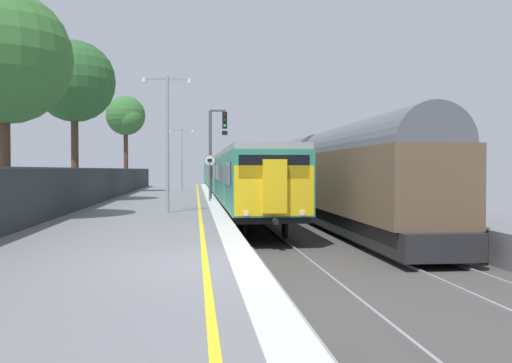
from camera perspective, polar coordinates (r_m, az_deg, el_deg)
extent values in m
cube|color=slate|center=(10.58, -17.14, -10.98)|extent=(6.40, 110.00, 1.00)
cube|color=silver|center=(10.34, -1.00, -8.36)|extent=(0.60, 110.00, 0.01)
cube|color=yellow|center=(10.30, -5.20, -8.41)|extent=(0.12, 110.00, 0.01)
cube|color=gray|center=(10.68, 4.40, -13.36)|extent=(0.07, 110.00, 0.08)
cube|color=gray|center=(11.03, 11.94, -12.91)|extent=(0.07, 110.00, 0.08)
cube|color=gray|center=(12.05, 23.86, -11.76)|extent=(0.07, 110.00, 0.08)
cube|color=#2D846B|center=(28.83, -1.00, 0.32)|extent=(2.80, 20.57, 2.30)
cube|color=black|center=(28.88, -1.00, -2.21)|extent=(2.64, 19.97, 0.25)
cube|color=#999E9E|center=(28.84, -1.00, 2.85)|extent=(2.68, 20.57, 0.24)
cube|color=black|center=(28.74, -3.80, 0.92)|extent=(0.02, 18.97, 0.84)
cube|color=teal|center=(23.61, -3.28, -0.12)|extent=(0.03, 1.10, 1.90)
cube|color=teal|center=(33.88, -4.18, 0.29)|extent=(0.03, 1.10, 1.90)
cylinder|color=black|center=(21.22, -1.20, -4.79)|extent=(0.12, 0.84, 0.84)
cylinder|color=black|center=(21.42, 2.97, -4.74)|extent=(0.12, 0.84, 0.84)
cylinder|color=black|center=(36.51, -3.32, -2.27)|extent=(0.12, 0.84, 0.84)
cylinder|color=black|center=(36.62, -0.88, -2.25)|extent=(0.12, 0.84, 0.84)
cube|color=#2D846B|center=(49.95, -3.21, 0.71)|extent=(2.80, 20.57, 2.30)
cube|color=black|center=(49.98, -3.21, -0.75)|extent=(2.64, 19.97, 0.25)
cube|color=#999E9E|center=(49.96, -3.21, 2.16)|extent=(2.68, 20.57, 0.24)
cube|color=black|center=(49.90, -4.83, 1.05)|extent=(0.02, 18.97, 0.84)
cube|color=teal|center=(44.76, -4.67, 0.52)|extent=(0.03, 1.10, 1.90)
cube|color=teal|center=(55.04, -4.97, 0.65)|extent=(0.03, 1.10, 1.90)
cylinder|color=black|center=(42.30, -3.72, -1.79)|extent=(0.12, 0.84, 0.84)
cylinder|color=black|center=(42.39, -1.61, -1.78)|extent=(0.12, 0.84, 0.84)
cylinder|color=black|center=(57.64, -4.39, -0.98)|extent=(0.12, 0.84, 0.84)
cylinder|color=black|center=(57.71, -2.84, -0.98)|extent=(0.12, 0.84, 0.84)
cube|color=#2D846B|center=(71.10, -4.11, 0.86)|extent=(2.80, 20.57, 2.30)
cube|color=black|center=(71.12, -4.11, -0.16)|extent=(2.64, 19.97, 0.25)
cube|color=#999E9E|center=(71.11, -4.11, 1.89)|extent=(2.68, 20.57, 0.24)
cube|color=black|center=(71.06, -5.25, 1.10)|extent=(0.02, 18.97, 0.84)
cube|color=teal|center=(65.92, -5.17, 0.75)|extent=(0.03, 1.10, 1.90)
cube|color=teal|center=(76.21, -5.32, 0.81)|extent=(0.03, 1.10, 1.90)
cylinder|color=black|center=(63.43, -4.56, -0.78)|extent=(0.12, 0.84, 0.84)
cylinder|color=black|center=(63.50, -3.15, -0.78)|extent=(0.12, 0.84, 0.84)
cylinder|color=black|center=(78.79, -4.88, -0.39)|extent=(0.12, 0.84, 0.84)
cylinder|color=black|center=(78.84, -3.75, -0.39)|extent=(0.12, 0.84, 0.84)
cube|color=yellow|center=(18.66, 1.87, -0.94)|extent=(2.70, 0.10, 1.70)
cube|color=black|center=(18.64, 1.88, 1.51)|extent=(2.40, 0.08, 0.80)
cube|color=yellow|center=(18.52, 1.93, -0.50)|extent=(0.80, 0.24, 1.80)
cylinder|color=white|center=(18.54, -1.02, -3.28)|extent=(0.18, 0.06, 0.18)
cylinder|color=white|center=(18.81, 4.77, -3.22)|extent=(0.18, 0.06, 0.18)
cylinder|color=black|center=(18.44, 2.00, -4.08)|extent=(0.20, 0.35, 0.20)
cube|color=black|center=(49.96, -3.21, 2.45)|extent=(0.60, 0.90, 0.20)
cube|color=#232326|center=(22.29, 11.13, -4.20)|extent=(2.30, 14.24, 0.79)
cube|color=brown|center=(22.20, 11.15, -0.04)|extent=(2.60, 13.44, 2.45)
cylinder|color=#515660|center=(22.20, 11.16, 3.12)|extent=(2.39, 13.04, 2.39)
cylinder|color=black|center=(17.24, 13.75, -6.23)|extent=(0.12, 0.84, 0.84)
cylinder|color=black|center=(17.83, 18.49, -6.01)|extent=(0.12, 0.84, 0.84)
cylinder|color=black|center=(27.03, 6.30, -3.50)|extent=(0.12, 0.84, 0.84)
cylinder|color=black|center=(27.41, 9.49, -3.45)|extent=(0.12, 0.84, 0.84)
cube|color=#232326|center=(36.88, 4.14, -2.04)|extent=(2.30, 14.24, 0.79)
cube|color=brown|center=(36.82, 4.14, 0.48)|extent=(2.60, 13.44, 2.45)
cylinder|color=#515660|center=(36.82, 4.15, 2.38)|extent=(2.39, 13.04, 2.39)
cylinder|color=black|center=(31.72, 4.42, -2.80)|extent=(0.12, 0.84, 0.84)
cylinder|color=black|center=(32.04, 7.16, -2.76)|extent=(0.12, 0.84, 0.84)
cylinder|color=black|center=(41.80, 1.82, -1.82)|extent=(0.12, 0.84, 0.84)
cylinder|color=black|center=(42.05, 3.93, -1.81)|extent=(0.12, 0.84, 0.84)
cube|color=#232326|center=(51.72, 1.14, -1.10)|extent=(2.30, 14.24, 0.79)
cube|color=brown|center=(51.68, 1.14, 0.70)|extent=(2.60, 13.44, 2.45)
cylinder|color=#515660|center=(51.68, 1.14, 2.06)|extent=(2.39, 13.04, 2.39)
cylinder|color=black|center=(46.56, 1.00, -1.51)|extent=(0.12, 0.84, 0.84)
cylinder|color=black|center=(46.78, 2.89, -1.50)|extent=(0.12, 0.84, 0.84)
cylinder|color=black|center=(56.72, -0.31, -1.02)|extent=(0.12, 0.84, 0.84)
cylinder|color=black|center=(56.90, 1.26, -1.01)|extent=(0.12, 0.84, 0.84)
cube|color=#232326|center=(66.65, -0.52, -0.57)|extent=(2.30, 14.24, 0.79)
cube|color=brown|center=(66.62, -0.52, 0.82)|extent=(2.60, 13.44, 2.45)
cylinder|color=#515660|center=(66.62, -0.52, 1.87)|extent=(2.39, 13.04, 2.39)
cylinder|color=black|center=(61.49, -0.77, -0.84)|extent=(0.12, 0.84, 0.84)
cylinder|color=black|center=(61.66, 0.68, -0.84)|extent=(0.12, 0.84, 0.84)
cylinder|color=black|center=(71.68, -1.55, -0.55)|extent=(0.12, 0.84, 0.84)
cylinder|color=black|center=(71.83, -0.31, -0.54)|extent=(0.12, 0.84, 0.84)
cylinder|color=#47474C|center=(32.87, -4.70, 2.74)|extent=(0.18, 0.18, 5.18)
cube|color=#47474C|center=(33.05, -3.92, 7.23)|extent=(0.90, 0.12, 0.12)
cube|color=black|center=(33.02, -3.22, 6.28)|extent=(0.28, 0.20, 1.00)
cylinder|color=black|center=(32.93, -3.21, 6.85)|extent=(0.16, 0.04, 0.16)
cylinder|color=black|center=(32.90, -3.21, 6.30)|extent=(0.16, 0.04, 0.16)
cylinder|color=#19D83F|center=(32.87, -3.21, 5.74)|extent=(0.16, 0.04, 0.16)
cube|color=black|center=(32.96, -3.22, 4.98)|extent=(0.32, 0.16, 0.24)
cylinder|color=#59595B|center=(30.26, -4.75, 0.00)|extent=(0.08, 0.08, 2.16)
cylinder|color=black|center=(30.25, -4.76, 2.16)|extent=(0.59, 0.02, 0.59)
cylinder|color=silver|center=(30.24, -4.76, 2.16)|extent=(0.56, 0.02, 0.56)
cube|color=black|center=(30.23, -4.76, 2.16)|extent=(0.24, 0.01, 0.18)
cylinder|color=#93999E|center=(22.67, -9.06, 3.76)|extent=(0.14, 0.14, 5.47)
cube|color=#93999E|center=(22.92, -7.94, 10.36)|extent=(0.90, 0.08, 0.08)
cylinder|color=silver|center=(22.90, -6.80, 10.17)|extent=(0.20, 0.20, 0.18)
cube|color=#93999E|center=(22.97, -10.22, 10.34)|extent=(0.90, 0.08, 0.08)
cylinder|color=silver|center=(22.99, -11.36, 10.12)|extent=(0.20, 0.20, 0.18)
cylinder|color=#93999E|center=(46.04, -7.62, 2.23)|extent=(0.14, 0.14, 5.07)
cube|color=#93999E|center=(46.14, -7.07, 5.25)|extent=(0.90, 0.08, 0.08)
cylinder|color=silver|center=(46.13, -6.51, 5.15)|extent=(0.20, 0.20, 0.18)
cube|color=#93999E|center=(46.16, -8.19, 5.25)|extent=(0.90, 0.08, 0.08)
cylinder|color=silver|center=(46.17, -8.75, 5.14)|extent=(0.20, 0.20, 0.18)
cylinder|color=#38383D|center=(22.41, -18.92, -0.98)|extent=(0.07, 0.07, 1.78)
cylinder|color=#38383D|center=(33.90, -14.57, -0.22)|extent=(0.07, 0.07, 1.78)
cylinder|color=#38383D|center=(45.49, -12.44, 0.15)|extent=(0.07, 0.07, 1.78)
cylinder|color=#38383D|center=(57.12, -11.17, 0.37)|extent=(0.07, 0.07, 1.78)
cylinder|color=#473323|center=(20.94, -24.28, 2.30)|extent=(0.35, 0.35, 4.31)
sphere|color=#33662D|center=(21.28, -24.36, 11.52)|extent=(4.56, 4.56, 4.56)
sphere|color=#33662D|center=(21.38, -24.35, 9.92)|extent=(2.91, 2.91, 2.91)
cylinder|color=#473323|center=(31.75, -18.05, 2.83)|extent=(0.39, 0.39, 5.29)
sphere|color=#285628|center=(32.10, -18.10, 9.72)|extent=(4.39, 4.39, 4.39)
sphere|color=#285628|center=(31.94, -18.87, 8.77)|extent=(2.62, 2.62, 2.62)
cylinder|color=#473323|center=(44.50, -13.17, 2.25)|extent=(0.34, 0.34, 5.09)
sphere|color=#33662D|center=(44.69, -13.19, 6.59)|extent=(3.03, 3.03, 3.03)
sphere|color=#33662D|center=(44.10, -12.80, 6.16)|extent=(2.05, 2.05, 2.05)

